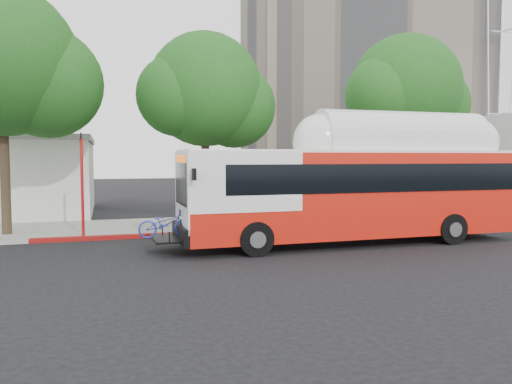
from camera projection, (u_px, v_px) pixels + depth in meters
The scene contains 10 objects.
ground at pixel (269, 250), 16.89m from camera, with size 120.00×120.00×0.00m, color black.
sidewalk at pixel (225, 224), 23.09m from camera, with size 60.00×5.00×0.15m, color gray.
curb_strip at pixel (239, 232), 20.61m from camera, with size 60.00×0.30×0.15m, color gray.
red_curb_segment at pixel (166, 235), 19.74m from camera, with size 10.00×0.32×0.16m, color maroon.
street_tree_left at pixel (15, 68), 19.27m from camera, with size 6.67×5.80×9.74m.
street_tree_mid at pixel (214, 95), 22.09m from camera, with size 5.75×5.00×8.62m.
street_tree_right at pixel (412, 95), 24.78m from camera, with size 6.21×5.40×9.18m.
apartment_tower at pixel (356, 6), 47.61m from camera, with size 18.00×18.00×37.00m.
transit_bus at pixel (353, 194), 18.09m from camera, with size 13.19×2.92×3.89m.
signal_pole at pixel (82, 185), 18.89m from camera, with size 0.12×0.39×4.07m.
Camera 1 is at (-5.28, -15.87, 3.15)m, focal length 35.00 mm.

